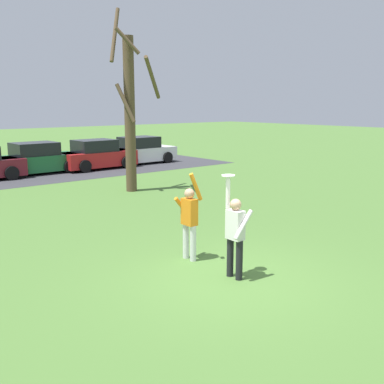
{
  "coord_description": "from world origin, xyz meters",
  "views": [
    {
      "loc": [
        -6.22,
        -6.17,
        3.5
      ],
      "look_at": [
        0.11,
        1.33,
        1.59
      ],
      "focal_mm": 42.42,
      "sensor_mm": 36.0,
      "label": 1
    }
  ],
  "objects_px": {
    "person_defender": "(189,218)",
    "frisbee_disc": "(228,175)",
    "person_catcher": "(235,231)",
    "parked_car_red": "(97,155)",
    "parked_car_green": "(37,159)",
    "bare_tree_tall": "(130,109)",
    "parked_car_white": "(141,151)"
  },
  "relations": [
    {
      "from": "person_catcher",
      "to": "frisbee_disc",
      "type": "xyz_separation_m",
      "value": [
        0.0,
        0.22,
        1.11
      ]
    },
    {
      "from": "frisbee_disc",
      "to": "parked_car_red",
      "type": "xyz_separation_m",
      "value": [
        5.62,
        15.88,
        -1.37
      ]
    },
    {
      "from": "parked_car_red",
      "to": "bare_tree_tall",
      "type": "relative_size",
      "value": 0.58
    },
    {
      "from": "parked_car_green",
      "to": "bare_tree_tall",
      "type": "distance_m",
      "value": 7.66
    },
    {
      "from": "frisbee_disc",
      "to": "person_catcher",
      "type": "bearing_deg",
      "value": -90.53
    },
    {
      "from": "person_defender",
      "to": "frisbee_disc",
      "type": "relative_size",
      "value": 7.7
    },
    {
      "from": "person_defender",
      "to": "bare_tree_tall",
      "type": "xyz_separation_m",
      "value": [
        3.52,
        7.89,
        2.32
      ]
    },
    {
      "from": "parked_car_white",
      "to": "person_catcher",
      "type": "bearing_deg",
      "value": -119.47
    },
    {
      "from": "person_catcher",
      "to": "person_defender",
      "type": "xyz_separation_m",
      "value": [
        0.01,
        1.45,
        -0.0
      ]
    },
    {
      "from": "person_catcher",
      "to": "parked_car_green",
      "type": "bearing_deg",
      "value": -7.92
    },
    {
      "from": "person_catcher",
      "to": "parked_car_green",
      "type": "relative_size",
      "value": 0.5
    },
    {
      "from": "person_catcher",
      "to": "parked_car_green",
      "type": "height_order",
      "value": "person_catcher"
    },
    {
      "from": "parked_car_red",
      "to": "parked_car_white",
      "type": "height_order",
      "value": "same"
    },
    {
      "from": "frisbee_disc",
      "to": "bare_tree_tall",
      "type": "xyz_separation_m",
      "value": [
        3.53,
        9.12,
        1.21
      ]
    },
    {
      "from": "parked_car_white",
      "to": "bare_tree_tall",
      "type": "distance_m",
      "value": 9.21
    },
    {
      "from": "person_catcher",
      "to": "parked_car_red",
      "type": "height_order",
      "value": "person_catcher"
    },
    {
      "from": "parked_car_red",
      "to": "parked_car_white",
      "type": "distance_m",
      "value": 3.15
    },
    {
      "from": "frisbee_disc",
      "to": "parked_car_white",
      "type": "height_order",
      "value": "frisbee_disc"
    },
    {
      "from": "person_defender",
      "to": "parked_car_white",
      "type": "distance_m",
      "value": 17.39
    },
    {
      "from": "parked_car_green",
      "to": "bare_tree_tall",
      "type": "bearing_deg",
      "value": -82.86
    },
    {
      "from": "frisbee_disc",
      "to": "bare_tree_tall",
      "type": "distance_m",
      "value": 9.85
    },
    {
      "from": "parked_car_green",
      "to": "person_catcher",
      "type": "bearing_deg",
      "value": -99.95
    },
    {
      "from": "bare_tree_tall",
      "to": "frisbee_disc",
      "type": "bearing_deg",
      "value": -111.16
    },
    {
      "from": "person_defender",
      "to": "parked_car_white",
      "type": "bearing_deg",
      "value": 150.36
    },
    {
      "from": "parked_car_red",
      "to": "bare_tree_tall",
      "type": "xyz_separation_m",
      "value": [
        -2.1,
        -6.76,
        2.57
      ]
    },
    {
      "from": "person_defender",
      "to": "frisbee_disc",
      "type": "xyz_separation_m",
      "value": [
        -0.01,
        -1.23,
        1.11
      ]
    },
    {
      "from": "person_catcher",
      "to": "person_defender",
      "type": "height_order",
      "value": "person_catcher"
    },
    {
      "from": "frisbee_disc",
      "to": "parked_car_white",
      "type": "relative_size",
      "value": 0.06
    },
    {
      "from": "parked_car_white",
      "to": "person_defender",
      "type": "bearing_deg",
      "value": -121.67
    },
    {
      "from": "frisbee_disc",
      "to": "parked_car_white",
      "type": "bearing_deg",
      "value": 61.71
    },
    {
      "from": "frisbee_disc",
      "to": "person_defender",
      "type": "bearing_deg",
      "value": 89.47
    },
    {
      "from": "person_defender",
      "to": "parked_car_white",
      "type": "xyz_separation_m",
      "value": [
        8.74,
        15.03,
        -0.25
      ]
    }
  ]
}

